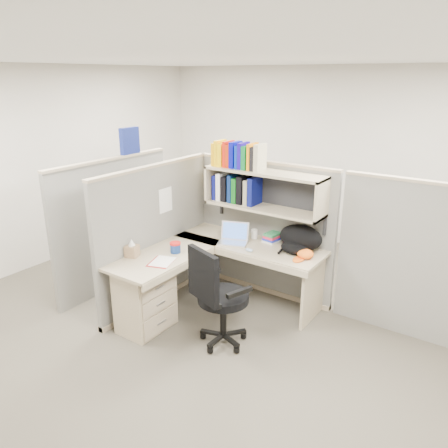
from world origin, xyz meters
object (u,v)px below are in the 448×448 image
Objects in this scene: task_chair at (219,311)px; snack_canister at (175,247)px; laptop at (233,234)px; backpack at (298,239)px; desk at (173,285)px.

snack_canister is at bearing 161.99° from task_chair.
laptop is 0.31× the size of task_chair.
backpack reaches higher than laptop.
desk is at bearing 173.40° from task_chair.
desk is at bearing -58.68° from snack_canister.
desk is 3.63× the size of backpack.
backpack is (0.97, 0.95, 0.43)m from desk.
task_chair reaches higher than backpack.
task_chair reaches higher than laptop.
snack_canister is (-1.07, -0.78, -0.08)m from backpack.
snack_canister is 0.11× the size of task_chair.
task_chair reaches higher than snack_canister.
backpack is at bearing -5.28° from laptop.
task_chair is (-0.32, -1.03, -0.50)m from backpack.
task_chair is at bearing -6.60° from desk.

